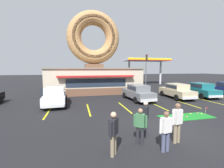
% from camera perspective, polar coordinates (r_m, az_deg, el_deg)
% --- Properties ---
extents(ground_plane, '(160.00, 160.00, 0.00)m').
position_cam_1_polar(ground_plane, '(9.03, 22.81, -15.61)').
color(ground_plane, black).
extents(donut_shop_building, '(12.30, 6.75, 10.96)m').
position_cam_1_polar(donut_shop_building, '(20.84, -6.91, 7.17)').
color(donut_shop_building, brown).
rests_on(donut_shop_building, ground).
extents(putting_mat, '(3.64, 1.32, 0.03)m').
position_cam_1_polar(putting_mat, '(11.46, 26.36, -11.10)').
color(putting_mat, '#197523').
rests_on(putting_mat, ground).
extents(mini_donut_near_left, '(0.13, 0.13, 0.04)m').
position_cam_1_polar(mini_donut_near_left, '(11.42, 24.32, -10.90)').
color(mini_donut_near_left, brown).
rests_on(mini_donut_near_left, putting_mat).
extents(mini_donut_near_right, '(0.13, 0.13, 0.04)m').
position_cam_1_polar(mini_donut_near_right, '(10.88, 24.94, -11.75)').
color(mini_donut_near_right, brown).
rests_on(mini_donut_near_right, putting_mat).
extents(mini_donut_mid_left, '(0.13, 0.13, 0.04)m').
position_cam_1_polar(mini_donut_mid_left, '(10.79, 21.75, -11.77)').
color(mini_donut_mid_left, '#A5724C').
rests_on(mini_donut_mid_left, putting_mat).
extents(mini_donut_mid_centre, '(0.13, 0.13, 0.04)m').
position_cam_1_polar(mini_donut_mid_centre, '(11.66, 25.41, -10.60)').
color(mini_donut_mid_centre, '#D17F47').
rests_on(mini_donut_mid_centre, putting_mat).
extents(mini_donut_mid_right, '(0.13, 0.13, 0.04)m').
position_cam_1_polar(mini_donut_mid_right, '(10.29, 22.35, -12.65)').
color(mini_donut_mid_right, brown).
rests_on(mini_donut_mid_right, putting_mat).
extents(mini_donut_far_left, '(0.13, 0.13, 0.04)m').
position_cam_1_polar(mini_donut_far_left, '(12.58, 31.02, -9.69)').
color(mini_donut_far_left, '#E5C666').
rests_on(mini_donut_far_left, putting_mat).
extents(mini_donut_far_centre, '(0.13, 0.13, 0.04)m').
position_cam_1_polar(mini_donut_far_centre, '(12.27, 27.71, -9.89)').
color(mini_donut_far_centre, '#E5C666').
rests_on(mini_donut_far_centre, putting_mat).
extents(mini_donut_far_right, '(0.13, 0.13, 0.04)m').
position_cam_1_polar(mini_donut_far_right, '(12.58, 29.85, -9.62)').
color(mini_donut_far_right, '#D8667F').
rests_on(mini_donut_far_right, putting_mat).
extents(mini_donut_extra, '(0.13, 0.13, 0.04)m').
position_cam_1_polar(mini_donut_extra, '(11.36, 26.56, -11.08)').
color(mini_donut_extra, '#D8667F').
rests_on(mini_donut_extra, putting_mat).
extents(golf_ball, '(0.04, 0.04, 0.04)m').
position_cam_1_polar(golf_ball, '(11.09, 21.65, -11.27)').
color(golf_ball, white).
rests_on(golf_ball, putting_mat).
extents(putting_flag_pin, '(0.13, 0.01, 0.55)m').
position_cam_1_polar(putting_flag_pin, '(12.42, 32.21, -8.09)').
color(putting_flag_pin, silver).
rests_on(putting_flag_pin, putting_mat).
extents(car_champagne, '(2.05, 4.59, 1.60)m').
position_cam_1_polar(car_champagne, '(17.99, 23.36, -2.20)').
color(car_champagne, '#BCAD89').
rests_on(car_champagne, ground).
extents(car_grey, '(2.24, 4.68, 1.60)m').
position_cam_1_polar(car_grey, '(15.62, 9.81, -2.95)').
color(car_grey, slate).
rests_on(car_grey, ground).
extents(car_white, '(2.17, 4.65, 1.60)m').
position_cam_1_polar(car_white, '(14.29, -20.91, -4.07)').
color(car_white, silver).
rests_on(car_white, ground).
extents(car_teal, '(2.21, 4.67, 1.60)m').
position_cam_1_polar(car_teal, '(20.16, 30.62, -1.72)').
color(car_teal, '#196066').
rests_on(car_teal, ground).
extents(pedestrian_blue_sweater_man, '(0.43, 0.47, 1.66)m').
position_cam_1_polar(pedestrian_blue_sweater_man, '(7.69, 12.60, -11.82)').
color(pedestrian_blue_sweater_man, '#232328').
rests_on(pedestrian_blue_sweater_man, ground).
extents(pedestrian_hooded_kid, '(0.42, 0.49, 1.67)m').
position_cam_1_polar(pedestrian_hooded_kid, '(5.80, 0.57, -17.64)').
color(pedestrian_hooded_kid, '#7F7056').
rests_on(pedestrian_hooded_kid, ground).
extents(pedestrian_leather_jacket_man, '(0.59, 0.29, 1.61)m').
position_cam_1_polar(pedestrian_leather_jacket_man, '(6.40, 19.82, -16.03)').
color(pedestrian_leather_jacket_man, '#474C66').
rests_on(pedestrian_leather_jacket_man, ground).
extents(pedestrian_clipboard_woman, '(0.51, 0.41, 1.56)m').
position_cam_1_polar(pedestrian_clipboard_woman, '(6.72, 10.66, -14.96)').
color(pedestrian_clipboard_woman, '#232328').
rests_on(pedestrian_clipboard_woman, ground).
extents(pedestrian_beanie_man, '(0.59, 0.31, 1.76)m').
position_cam_1_polar(pedestrian_beanie_man, '(7.24, 23.59, -12.78)').
color(pedestrian_beanie_man, '#7F7056').
rests_on(pedestrian_beanie_man, ground).
extents(trash_bin, '(0.57, 0.57, 0.97)m').
position_cam_1_polar(trash_bin, '(18.78, -24.74, -3.08)').
color(trash_bin, '#232833').
rests_on(trash_bin, ground).
extents(traffic_light_pole, '(0.28, 0.47, 5.80)m').
position_cam_1_polar(traffic_light_pole, '(27.39, 12.91, 6.67)').
color(traffic_light_pole, '#595B60').
rests_on(traffic_light_pole, ground).
extents(gas_station_canopy, '(9.00, 4.46, 5.30)m').
position_cam_1_polar(gas_station_canopy, '(31.63, 12.64, 8.63)').
color(gas_station_canopy, silver).
rests_on(gas_station_canopy, ground).
extents(parking_stripe_far_left, '(0.12, 3.60, 0.01)m').
position_cam_1_polar(parking_stripe_far_left, '(12.40, -23.09, -9.75)').
color(parking_stripe_far_left, yellow).
rests_on(parking_stripe_far_left, ground).
extents(parking_stripe_left, '(0.12, 3.60, 0.01)m').
position_cam_1_polar(parking_stripe_left, '(12.23, -8.92, -9.56)').
color(parking_stripe_left, yellow).
rests_on(parking_stripe_left, ground).
extents(parking_stripe_mid_left, '(0.12, 3.60, 0.01)m').
position_cam_1_polar(parking_stripe_mid_left, '(12.78, 4.78, -8.83)').
color(parking_stripe_mid_left, yellow).
rests_on(parking_stripe_mid_left, ground).
extents(parking_stripe_centre, '(0.12, 3.60, 0.01)m').
position_cam_1_polar(parking_stripe_centre, '(13.97, 16.69, -7.79)').
color(parking_stripe_centre, yellow).
rests_on(parking_stripe_centre, ground).
extents(parking_stripe_mid_right, '(0.12, 3.60, 0.01)m').
position_cam_1_polar(parking_stripe_mid_right, '(15.66, 26.34, -6.69)').
color(parking_stripe_mid_right, yellow).
rests_on(parking_stripe_mid_right, ground).
extents(parking_stripe_right, '(0.12, 3.60, 0.01)m').
position_cam_1_polar(parking_stripe_right, '(17.69, 33.91, -5.70)').
color(parking_stripe_right, yellow).
rests_on(parking_stripe_right, ground).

